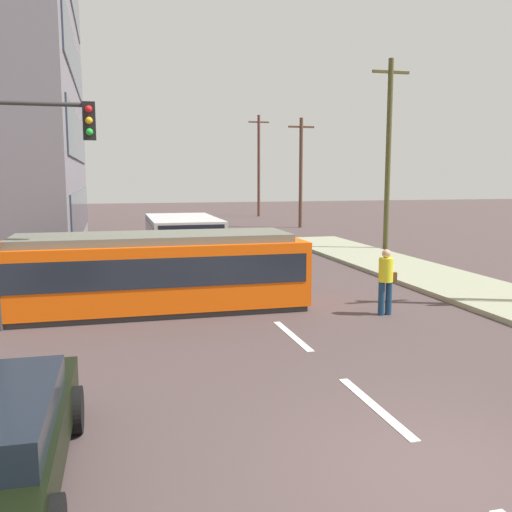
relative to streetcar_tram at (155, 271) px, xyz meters
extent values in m
plane|color=#4A3B3B|center=(2.71, 0.74, -1.03)|extent=(120.00, 120.00, 0.00)
cube|color=silver|center=(2.71, -7.26, -1.03)|extent=(0.16, 2.40, 0.01)
cube|color=silver|center=(2.71, -3.26, -1.03)|extent=(0.16, 2.40, 0.01)
cube|color=silver|center=(2.71, 6.00, -1.03)|extent=(0.16, 2.40, 0.01)
cube|color=silver|center=(2.71, 12.00, -1.03)|extent=(0.16, 2.40, 0.01)
cube|color=#2D3847|center=(-2.28, 11.44, 0.89)|extent=(0.06, 14.14, 1.92)
cube|color=#2D3847|center=(-2.28, 11.44, 4.09)|extent=(0.06, 14.14, 1.92)
cube|color=#2D3847|center=(-2.28, 11.44, 7.29)|extent=(0.06, 14.14, 1.92)
cube|color=#EC5209|center=(0.00, 0.00, -0.06)|extent=(7.79, 2.55, 1.65)
cube|color=#2D2D2D|center=(0.00, 0.00, -0.96)|extent=(7.64, 2.43, 0.15)
cube|color=#656658|center=(0.00, 0.00, 0.87)|extent=(7.01, 2.17, 0.20)
cube|color=#1E232D|center=(0.00, 0.00, 0.14)|extent=(7.48, 2.59, 0.73)
cube|color=beige|center=(1.61, 6.76, 0.08)|extent=(2.53, 5.16, 1.63)
cube|color=black|center=(1.59, 4.24, 0.33)|extent=(2.25, 0.13, 0.98)
cube|color=black|center=(1.61, 6.76, 0.38)|extent=(2.57, 4.39, 0.65)
cylinder|color=black|center=(1.60, 5.12, -0.58)|extent=(2.56, 0.92, 0.90)
cylinder|color=black|center=(1.62, 8.41, -0.58)|extent=(2.56, 0.92, 0.90)
cylinder|color=navy|center=(5.47, -2.04, -0.61)|extent=(0.16, 0.16, 0.85)
cylinder|color=navy|center=(5.67, -2.04, -0.61)|extent=(0.16, 0.16, 0.85)
cylinder|color=yellow|center=(5.57, -2.04, 0.12)|extent=(0.36, 0.36, 0.60)
sphere|color=tan|center=(5.57, -2.04, 0.53)|extent=(0.22, 0.22, 0.22)
cube|color=#55361C|center=(5.79, -1.99, -0.08)|extent=(0.21, 0.12, 0.24)
cylinder|color=black|center=(-1.66, -7.03, -0.71)|extent=(0.23, 0.64, 0.64)
cylinder|color=#333333|center=(-2.52, -1.18, 4.02)|extent=(2.13, 0.10, 0.10)
cube|color=black|center=(-1.46, -1.18, 3.67)|extent=(0.28, 0.24, 0.84)
sphere|color=red|center=(-1.46, -1.31, 3.92)|extent=(0.16, 0.16, 0.16)
sphere|color=gold|center=(-1.46, -1.31, 3.67)|extent=(0.16, 0.16, 0.16)
sphere|color=green|center=(-1.46, -1.31, 3.42)|extent=(0.16, 0.16, 0.16)
cylinder|color=#4C4924|center=(11.47, 9.34, 3.34)|extent=(0.24, 0.24, 8.74)
cube|color=#4C4924|center=(11.47, 9.34, 7.11)|extent=(1.80, 0.12, 0.12)
cylinder|color=brown|center=(11.58, 21.91, 2.64)|extent=(0.24, 0.24, 7.35)
cube|color=brown|center=(11.58, 21.91, 5.71)|extent=(1.80, 0.12, 0.12)
cylinder|color=brown|center=(11.64, 33.20, 3.30)|extent=(0.24, 0.24, 8.67)
cube|color=brown|center=(11.64, 33.20, 7.04)|extent=(1.80, 0.12, 0.12)
camera|label=1|loc=(-1.11, -14.75, 2.44)|focal=39.77mm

